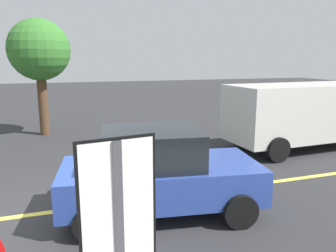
{
  "coord_description": "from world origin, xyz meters",
  "views": [
    {
      "loc": [
        0.62,
        -6.51,
        3.0
      ],
      "look_at": [
        2.94,
        0.47,
        1.51
      ],
      "focal_mm": 34.99,
      "sensor_mm": 36.0,
      "label": 1
    }
  ],
  "objects": [
    {
      "name": "ground_plane",
      "position": [
        0.0,
        0.0,
        0.0
      ],
      "size": [
        80.0,
        80.0,
        0.0
      ],
      "primitive_type": "plane",
      "color": "#2D2D30"
    },
    {
      "name": "speed_limit_sign",
      "position": [
        0.95,
        -4.48,
        1.76
      ],
      "size": [
        0.54,
        0.1,
        2.52
      ],
      "color": "#4C4C51",
      "rests_on": "ground_plane"
    },
    {
      "name": "tree_left_verge",
      "position": [
        -0.02,
        7.48,
        3.33
      ],
      "size": [
        2.38,
        2.38,
        4.58
      ],
      "color": "#513823",
      "rests_on": "ground_plane"
    },
    {
      "name": "white_van",
      "position": [
        8.43,
        2.46,
        1.27
      ],
      "size": [
        5.29,
        2.45,
        2.2
      ],
      "color": "silver",
      "rests_on": "ground_plane"
    },
    {
      "name": "lane_marking_centre",
      "position": [
        3.0,
        0.0,
        0.01
      ],
      "size": [
        28.0,
        0.16,
        0.01
      ],
      "primitive_type": "cube",
      "color": "#E0D14C"
    },
    {
      "name": "car_blue_near_curb",
      "position": [
        2.37,
        -0.64,
        0.84
      ],
      "size": [
        4.05,
        2.43,
        1.69
      ],
      "color": "#2D479E",
      "rests_on": "ground_plane"
    }
  ]
}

